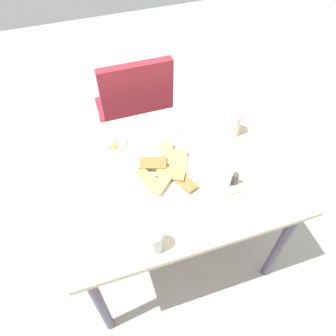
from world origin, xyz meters
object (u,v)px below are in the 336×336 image
paper_napkin (198,129)px  condiment_caddy (231,182)px  fork (199,131)px  drinking_glass (154,241)px  soda_can (233,124)px  salad_plate_greens (107,141)px  spoon (196,126)px  dining_table (172,181)px  dining_chair (135,111)px  pide_platter (163,173)px

paper_napkin → condiment_caddy: size_ratio=1.19×
fork → drinking_glass: bearing=-135.3°
soda_can → condiment_caddy: soda_can is taller
salad_plate_greens → spoon: bearing=-4.3°
dining_table → dining_chair: dining_chair is taller
drinking_glass → soda_can: bearing=40.9°
fork → spoon: size_ratio=0.86×
salad_plate_greens → fork: bearing=-8.9°
dining_table → paper_napkin: (0.20, 0.20, 0.09)m
pide_platter → dining_table: bearing=13.7°
drinking_glass → dining_chair: bearing=80.2°
paper_napkin → spoon: 0.02m
dining_chair → fork: 0.57m
dining_chair → drinking_glass: (-0.17, -1.00, 0.26)m
drinking_glass → paper_napkin: 0.66m
salad_plate_greens → spoon: size_ratio=0.98×
soda_can → condiment_caddy: bearing=-116.3°
spoon → salad_plate_greens: bearing=165.5°
dining_table → salad_plate_greens: (-0.24, 0.25, 0.10)m
soda_can → paper_napkin: soda_can is taller
dining_table → spoon: (0.20, 0.22, 0.09)m
pide_platter → drinking_glass: bearing=-113.0°
drinking_glass → spoon: (0.39, 0.55, -0.05)m
fork → dining_table: bearing=-146.0°
drinking_glass → spoon: size_ratio=0.54×
paper_napkin → salad_plate_greens: bearing=173.4°
soda_can → spoon: soda_can is taller
soda_can → spoon: bearing=148.0°
dining_table → fork: bearing=42.7°
pide_platter → salad_plate_greens: 0.33m
dining_table → soda_can: 0.40m
pide_platter → fork: pide_platter is taller
pide_platter → spoon: 0.34m
dining_chair → soda_can: dining_chair is taller
dining_table → spoon: bearing=47.8°
paper_napkin → dining_chair: bearing=114.8°
dining_chair → condiment_caddy: (0.22, -0.83, 0.23)m
pide_platter → paper_napkin: size_ratio=2.69×
dining_chair → fork: (0.21, -0.48, 0.21)m
dining_table → dining_chair: 0.68m
salad_plate_greens → drinking_glass: size_ratio=1.81×
condiment_caddy → spoon: bearing=90.8°
dining_table → dining_chair: size_ratio=1.13×
dining_chair → soda_can: (0.36, -0.54, 0.26)m
salad_plate_greens → condiment_caddy: bearing=-42.7°
pide_platter → fork: size_ratio=1.96×
dining_chair → fork: bearing=-66.1°
salad_plate_greens → spoon: 0.45m
dining_table → soda_can: (0.35, 0.13, 0.15)m
soda_can → paper_napkin: (-0.15, 0.07, -0.06)m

